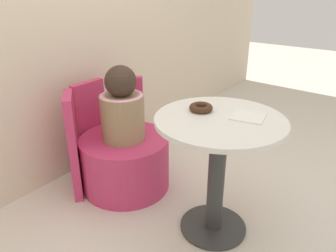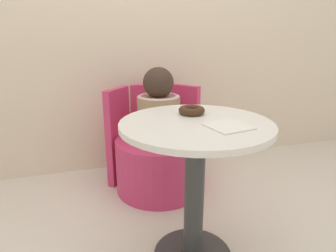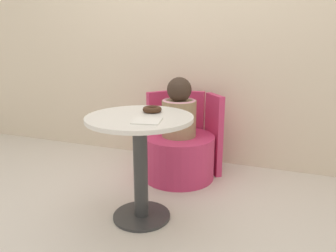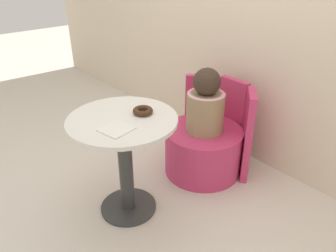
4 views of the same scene
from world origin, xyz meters
The scene contains 8 objects.
ground_plane centered at (0.00, 0.00, 0.00)m, with size 12.00×12.00×0.00m, color beige.
back_wall centered at (0.00, 1.13, 1.20)m, with size 6.00×0.06×2.40m.
round_table centered at (0.06, -0.03, 0.48)m, with size 0.65×0.65×0.67m.
tub_chair centered at (0.08, 0.65, 0.18)m, with size 0.58×0.58×0.36m.
booth_backrest centered at (0.08, 0.89, 0.34)m, with size 0.68×0.25×0.67m.
child_figure centered at (0.08, 0.65, 0.56)m, with size 0.27×0.27×0.47m.
donut centered at (0.09, 0.10, 0.69)m, with size 0.12×0.12×0.03m.
paper_napkin centered at (0.15, -0.13, 0.67)m, with size 0.18×0.18×0.01m.
Camera 3 is at (0.88, -1.74, 1.12)m, focal length 35.00 mm.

